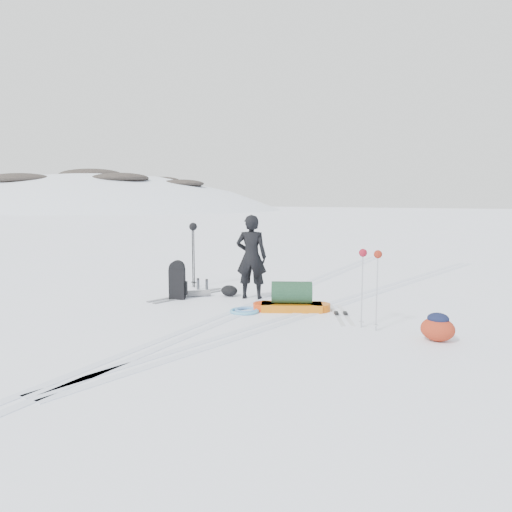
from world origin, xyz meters
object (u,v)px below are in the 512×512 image
at_px(ski_poles_black, 193,234).
at_px(skier, 251,257).
at_px(expedition_rucksack, 180,281).
at_px(pulk_sled, 292,300).

bearing_deg(ski_poles_black, skier, -37.35).
relative_size(expedition_rucksack, ski_poles_black, 0.55).
bearing_deg(expedition_rucksack, skier, 3.29).
bearing_deg(pulk_sled, expedition_rucksack, 156.98).
distance_m(pulk_sled, expedition_rucksack, 2.47).
distance_m(pulk_sled, ski_poles_black, 3.39).
height_order(skier, expedition_rucksack, skier).
bearing_deg(skier, pulk_sled, 132.62).
relative_size(skier, expedition_rucksack, 2.08).
xyz_separation_m(skier, ski_poles_black, (-1.84, 0.41, 0.36)).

